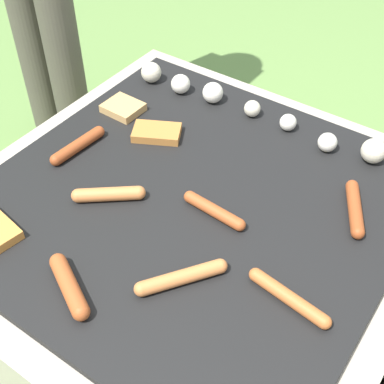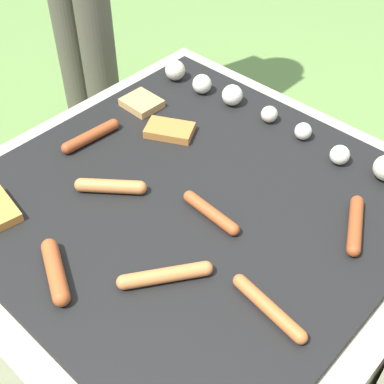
# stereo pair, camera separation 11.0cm
# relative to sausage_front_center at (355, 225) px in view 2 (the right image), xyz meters

# --- Properties ---
(ground_plane) EXTENTS (14.00, 14.00, 0.00)m
(ground_plane) POSITION_rel_sausage_front_center_xyz_m (-0.29, -0.16, -0.45)
(ground_plane) COLOR #608442
(grill) EXTENTS (0.94, 0.94, 0.43)m
(grill) POSITION_rel_sausage_front_center_xyz_m (-0.29, -0.16, -0.23)
(grill) COLOR #A89E8C
(grill) RESTS_ON ground_plane
(sausage_front_center) EXTENTS (0.09, 0.14, 0.03)m
(sausage_front_center) POSITION_rel_sausage_front_center_xyz_m (0.00, 0.00, 0.00)
(sausage_front_center) COLOR #93421E
(sausage_front_center) RESTS_ON grill
(sausage_back_left) EXTENTS (0.15, 0.03, 0.03)m
(sausage_back_left) POSITION_rel_sausage_front_center_xyz_m (-0.23, -0.17, -0.00)
(sausage_back_left) COLOR #A34C23
(sausage_back_left) RESTS_ON grill
(sausage_mid_right) EXTENTS (0.17, 0.04, 0.02)m
(sausage_mid_right) POSITION_rel_sausage_front_center_xyz_m (-0.01, -0.27, -0.00)
(sausage_mid_right) COLOR #B7602D
(sausage_mid_right) RESTS_ON grill
(sausage_front_right) EXTENTS (0.14, 0.09, 0.03)m
(sausage_front_right) POSITION_rel_sausage_front_center_xyz_m (-0.34, -0.47, 0.00)
(sausage_front_right) COLOR #A34C23
(sausage_front_right) RESTS_ON grill
(sausage_back_right) EXTENTS (0.04, 0.16, 0.03)m
(sausage_back_right) POSITION_rel_sausage_front_center_xyz_m (-0.60, -0.17, -0.00)
(sausage_back_right) COLOR #93421E
(sausage_back_right) RESTS_ON grill
(sausage_mid_left) EXTENTS (0.13, 0.11, 0.03)m
(sausage_mid_left) POSITION_rel_sausage_front_center_xyz_m (-0.44, -0.26, 0.00)
(sausage_mid_left) COLOR #C6753D
(sausage_mid_left) RESTS_ON grill
(sausage_back_center) EXTENTS (0.11, 0.15, 0.03)m
(sausage_back_center) POSITION_rel_sausage_front_center_xyz_m (-0.19, -0.34, 0.00)
(sausage_back_center) COLOR #C6753D
(sausage_back_center) RESTS_ON grill
(bread_slice_left) EXTENTS (0.13, 0.11, 0.02)m
(bread_slice_left) POSITION_rel_sausage_front_center_xyz_m (-0.48, -0.03, -0.00)
(bread_slice_left) COLOR #B27033
(bread_slice_left) RESTS_ON grill
(bread_slice_right) EXTENTS (0.09, 0.08, 0.02)m
(bread_slice_right) POSITION_rel_sausage_front_center_xyz_m (-0.62, 0.00, -0.00)
(bread_slice_right) COLOR tan
(bread_slice_right) RESTS_ON grill
(mushroom_row) EXTENTS (0.76, 0.08, 0.06)m
(mushroom_row) POSITION_rel_sausage_front_center_xyz_m (-0.31, 0.16, 0.01)
(mushroom_row) COLOR beige
(mushroom_row) RESTS_ON grill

